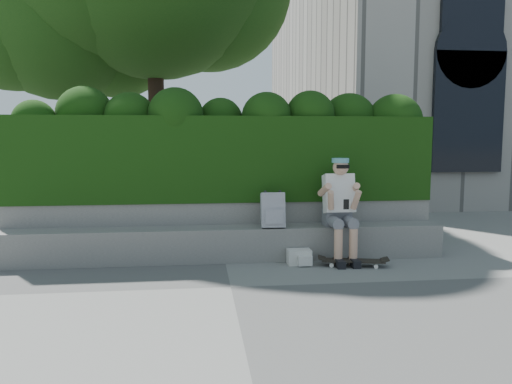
{
  "coord_description": "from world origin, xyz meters",
  "views": [
    {
      "loc": [
        -0.35,
        -5.39,
        1.65
      ],
      "look_at": [
        0.4,
        1.0,
        0.95
      ],
      "focal_mm": 35.0,
      "sensor_mm": 36.0,
      "label": 1
    }
  ],
  "objects": [
    {
      "name": "ground",
      "position": [
        0.0,
        0.0,
        0.0
      ],
      "size": [
        80.0,
        80.0,
        0.0
      ],
      "primitive_type": "plane",
      "color": "slate",
      "rests_on": "ground"
    },
    {
      "name": "bench_ledge",
      "position": [
        0.0,
        1.25,
        0.23
      ],
      "size": [
        6.0,
        0.45,
        0.45
      ],
      "primitive_type": "cube",
      "color": "gray",
      "rests_on": "ground"
    },
    {
      "name": "planter_wall",
      "position": [
        0.0,
        1.73,
        0.38
      ],
      "size": [
        6.0,
        0.5,
        0.75
      ],
      "primitive_type": "cube",
      "color": "gray",
      "rests_on": "ground"
    },
    {
      "name": "hedge",
      "position": [
        0.0,
        1.95,
        1.35
      ],
      "size": [
        6.0,
        1.0,
        1.2
      ],
      "primitive_type": "cube",
      "color": "black",
      "rests_on": "planter_wall"
    },
    {
      "name": "tree_right",
      "position": [
        -3.28,
        6.46,
        4.59
      ],
      "size": [
        4.25,
        4.25,
        6.73
      ],
      "rotation": [
        0.0,
        0.0,
        0.41
      ],
      "color": "black",
      "rests_on": "ground"
    },
    {
      "name": "person",
      "position": [
        1.54,
        1.07,
        0.75
      ],
      "size": [
        0.4,
        0.76,
        1.38
      ],
      "color": "slate",
      "rests_on": "ground"
    },
    {
      "name": "skateboard",
      "position": [
        1.63,
        0.71,
        0.07
      ],
      "size": [
        0.82,
        0.37,
        0.08
      ],
      "rotation": [
        0.0,
        0.0,
        -0.22
      ],
      "color": "black",
      "rests_on": "ground"
    },
    {
      "name": "backpack_plaid",
      "position": [
        0.64,
        1.15,
        0.68
      ],
      "size": [
        0.32,
        0.18,
        0.47
      ],
      "primitive_type": "cube",
      "rotation": [
        0.0,
        0.0,
        -0.04
      ],
      "color": "#BCBCC1",
      "rests_on": "bench_ledge"
    },
    {
      "name": "backpack_ground",
      "position": [
        0.96,
        0.9,
        0.1
      ],
      "size": [
        0.31,
        0.22,
        0.2
      ],
      "primitive_type": "cube",
      "rotation": [
        0.0,
        0.0,
        0.01
      ],
      "color": "beige",
      "rests_on": "ground"
    }
  ]
}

